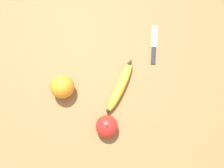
{
  "coord_description": "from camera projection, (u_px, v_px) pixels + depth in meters",
  "views": [
    {
      "loc": [
        0.29,
        0.04,
        0.74
      ],
      "look_at": [
        0.09,
        -0.03,
        0.03
      ],
      "focal_mm": 35.0,
      "sensor_mm": 36.0,
      "label": 1
    }
  ],
  "objects": [
    {
      "name": "apple",
      "position": [
        106.0,
        126.0,
        0.7
      ],
      "size": [
        0.07,
        0.07,
        0.08
      ],
      "color": "red",
      "rests_on": "ground_plane"
    },
    {
      "name": "banana",
      "position": [
        120.0,
        85.0,
        0.75
      ],
      "size": [
        0.21,
        0.06,
        0.04
      ],
      "rotation": [
        0.0,
        0.0,
        3.03
      ],
      "color": "gold",
      "rests_on": "ground_plane"
    },
    {
      "name": "paring_knife",
      "position": [
        154.0,
        46.0,
        0.81
      ],
      "size": [
        0.16,
        0.05,
        0.01
      ],
      "rotation": [
        0.0,
        0.0,
        1.79
      ],
      "color": "silver",
      "rests_on": "ground_plane"
    },
    {
      "name": "orange",
      "position": [
        62.0,
        87.0,
        0.73
      ],
      "size": [
        0.08,
        0.08,
        0.08
      ],
      "color": "orange",
      "rests_on": "ground_plane"
    },
    {
      "name": "ground_plane",
      "position": [
        127.0,
        66.0,
        0.79
      ],
      "size": [
        3.0,
        3.0,
        0.0
      ],
      "primitive_type": "plane",
      "color": "olive"
    }
  ]
}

